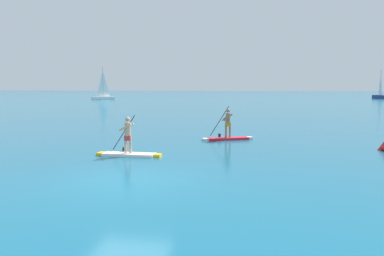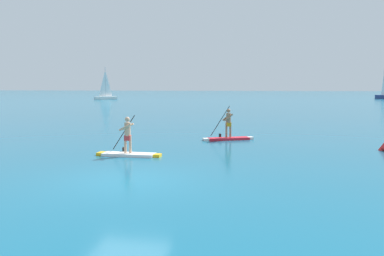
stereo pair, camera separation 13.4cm
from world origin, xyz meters
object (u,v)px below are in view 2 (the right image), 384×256
Objects in this scene: paddleboarder_mid_center at (128,148)px; sailboat_right_horizon at (383,94)px; sailboat_left_horizon at (106,95)px; paddleboarder_far_right at (228,133)px.

sailboat_right_horizon reaches higher than paddleboarder_mid_center.
sailboat_left_horizon is at bearing -93.05° from sailboat_right_horizon.
sailboat_right_horizon is (28.66, 76.40, 0.62)m from paddleboarder_far_right.
paddleboarder_mid_center is at bearing -104.96° from sailboat_left_horizon.
sailboat_left_horizon reaches higher than paddleboarder_far_right.
paddleboarder_mid_center is 0.42× the size of sailboat_right_horizon.
paddleboarder_far_right reaches higher than paddleboarder_mid_center.
sailboat_right_horizon is (32.43, 82.27, 0.64)m from paddleboarder_mid_center.
paddleboarder_mid_center is 1.01× the size of paddleboarder_far_right.
paddleboarder_far_right is 0.42× the size of sailboat_right_horizon.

